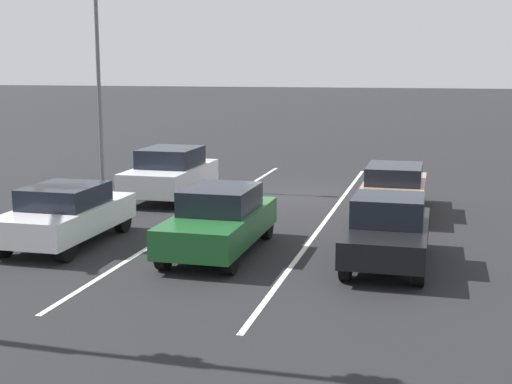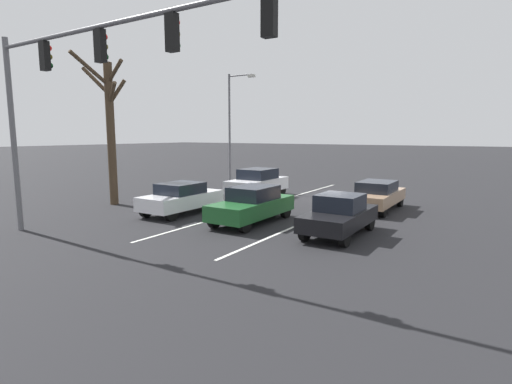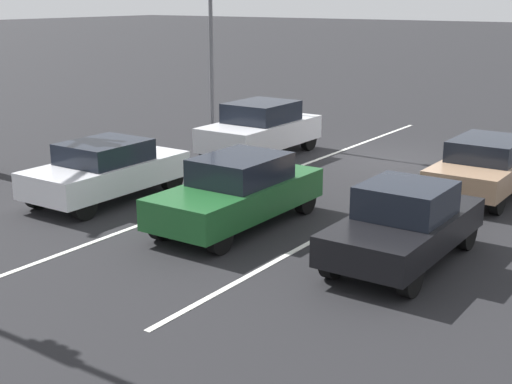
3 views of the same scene
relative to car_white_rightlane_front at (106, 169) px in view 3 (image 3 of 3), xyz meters
The scene contains 9 objects.
ground_plane 8.86m from the car_white_rightlane_front, 116.07° to the right, with size 240.00×240.00×0.00m, color black.
lane_stripe_left_divider 7.35m from the car_white_rightlane_front, 141.13° to the right, with size 0.12×18.67×0.01m, color silver.
lane_stripe_center_divider 5.09m from the car_white_rightlane_front, 114.20° to the right, with size 0.12×18.67×0.01m, color silver.
car_white_rightlane_front is the anchor object (origin of this frame).
car_darkgreen_midlane_front 3.84m from the car_white_rightlane_front, behind, with size 1.73×4.37×1.53m.
car_black_leftlane_front 7.67m from the car_white_rightlane_front, behind, with size 1.71×4.01×1.51m.
car_tan_leftlane_second 9.42m from the car_white_rightlane_front, 142.32° to the right, with size 1.77×4.44×1.42m.
car_silver_rightlane_second 6.26m from the car_white_rightlane_front, 92.53° to the right, with size 1.93×4.26×1.66m.
street_lamp_right_shoulder 9.39m from the car_white_rightlane_front, 70.57° to the right, with size 2.04×0.24×7.58m.
Camera 3 is at (-8.62, 19.69, 4.82)m, focal length 50.00 mm.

